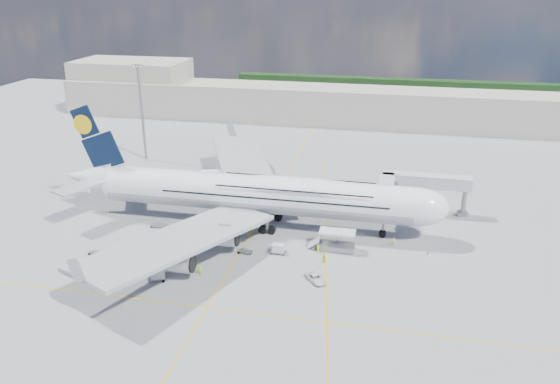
% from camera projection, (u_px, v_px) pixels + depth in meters
% --- Properties ---
extents(ground, '(300.00, 300.00, 0.00)m').
position_uv_depth(ground, '(243.00, 248.00, 100.57)').
color(ground, gray).
rests_on(ground, ground).
extents(taxi_line_main, '(0.25, 220.00, 0.01)m').
position_uv_depth(taxi_line_main, '(243.00, 248.00, 100.57)').
color(taxi_line_main, '#DAA30B').
rests_on(taxi_line_main, ground).
extents(taxi_line_cross, '(120.00, 0.25, 0.01)m').
position_uv_depth(taxi_line_cross, '(207.00, 308.00, 82.39)').
color(taxi_line_cross, '#DAA30B').
rests_on(taxi_line_cross, ground).
extents(taxi_line_diag, '(14.16, 99.06, 0.01)m').
position_uv_depth(taxi_line_diag, '(325.00, 231.00, 106.95)').
color(taxi_line_diag, '#DAA30B').
rests_on(taxi_line_diag, ground).
extents(airliner, '(77.26, 79.15, 23.71)m').
position_uv_depth(airliner, '(257.00, 193.00, 107.07)').
color(airliner, white).
rests_on(airliner, ground).
extents(jet_bridge, '(18.80, 12.10, 8.50)m').
position_uv_depth(jet_bridge, '(410.00, 185.00, 111.31)').
color(jet_bridge, '#B7B7BC').
rests_on(jet_bridge, ground).
extents(cargo_loader, '(8.53, 3.20, 3.67)m').
position_uv_depth(cargo_loader, '(336.00, 243.00, 99.49)').
color(cargo_loader, silver).
rests_on(cargo_loader, ground).
extents(light_mast, '(3.00, 0.70, 25.50)m').
position_uv_depth(light_mast, '(142.00, 112.00, 144.32)').
color(light_mast, gray).
rests_on(light_mast, ground).
extents(terminal, '(180.00, 16.00, 12.00)m').
position_uv_depth(terminal, '(318.00, 105.00, 184.70)').
color(terminal, '#B2AD9E').
rests_on(terminal, ground).
extents(hangar, '(40.00, 22.00, 18.00)m').
position_uv_depth(hangar, '(133.00, 85.00, 201.66)').
color(hangar, '#B2AD9E').
rests_on(hangar, ground).
extents(tree_line, '(160.00, 6.00, 8.00)m').
position_uv_depth(tree_line, '(433.00, 90.00, 218.62)').
color(tree_line, '#193814').
rests_on(tree_line, ground).
extents(dolly_row_a, '(2.90, 2.04, 0.39)m').
position_uv_depth(dolly_row_a, '(96.00, 253.00, 98.04)').
color(dolly_row_a, gray).
rests_on(dolly_row_a, ground).
extents(dolly_row_b, '(3.54, 2.79, 1.99)m').
position_uv_depth(dolly_row_b, '(157.00, 274.00, 89.55)').
color(dolly_row_b, gray).
rests_on(dolly_row_b, ground).
extents(dolly_row_c, '(3.74, 2.53, 0.50)m').
position_uv_depth(dolly_row_c, '(147.00, 246.00, 100.25)').
color(dolly_row_c, gray).
rests_on(dolly_row_c, ground).
extents(dolly_back, '(3.07, 1.79, 0.43)m').
position_uv_depth(dolly_back, '(158.00, 226.00, 108.62)').
color(dolly_back, gray).
rests_on(dolly_back, ground).
extents(dolly_nose_far, '(2.90, 1.63, 1.80)m').
position_uv_depth(dolly_nose_far, '(278.00, 249.00, 98.12)').
color(dolly_nose_far, gray).
rests_on(dolly_nose_far, ground).
extents(dolly_nose_near, '(2.96, 2.22, 0.39)m').
position_uv_depth(dolly_nose_near, '(245.00, 252.00, 98.48)').
color(dolly_nose_near, gray).
rests_on(dolly_nose_near, ground).
extents(baggage_tug, '(3.04, 2.03, 1.74)m').
position_uv_depth(baggage_tug, '(171.00, 248.00, 98.64)').
color(baggage_tug, white).
rests_on(baggage_tug, ground).
extents(catering_truck_inner, '(7.79, 4.66, 4.35)m').
position_uv_depth(catering_truck_inner, '(215.00, 181.00, 127.40)').
color(catering_truck_inner, gray).
rests_on(catering_truck_inner, ground).
extents(catering_truck_outer, '(6.22, 3.99, 3.44)m').
position_uv_depth(catering_truck_outer, '(230.00, 155.00, 147.01)').
color(catering_truck_outer, gray).
rests_on(catering_truck_outer, ground).
extents(service_van, '(4.23, 4.52, 1.18)m').
position_uv_depth(service_van, '(315.00, 278.00, 89.24)').
color(service_van, white).
rests_on(service_van, ground).
extents(crew_nose, '(0.72, 0.61, 1.67)m').
position_uv_depth(crew_nose, '(394.00, 242.00, 100.95)').
color(crew_nose, '#CAE317').
rests_on(crew_nose, ground).
extents(crew_loader, '(1.11, 1.01, 1.85)m').
position_uv_depth(crew_loader, '(324.00, 259.00, 94.51)').
color(crew_loader, '#C5E317').
rests_on(crew_loader, ground).
extents(crew_wing, '(0.64, 1.18, 1.91)m').
position_uv_depth(crew_wing, '(153.00, 238.00, 101.95)').
color(crew_wing, '#C6EA18').
rests_on(crew_wing, ground).
extents(crew_van, '(0.86, 0.85, 1.50)m').
position_uv_depth(crew_van, '(318.00, 249.00, 98.46)').
color(crew_van, '#A3EA18').
rests_on(crew_van, ground).
extents(crew_tug, '(1.35, 1.10, 1.83)m').
position_uv_depth(crew_tug, '(200.00, 270.00, 91.16)').
color(crew_tug, '#A9EA18').
rests_on(crew_tug, ground).
extents(cone_nose, '(0.43, 0.43, 0.55)m').
position_uv_depth(cone_nose, '(428.00, 253.00, 98.08)').
color(cone_nose, '#F05D0C').
rests_on(cone_nose, ground).
extents(cone_wing_left_inner, '(0.44, 0.44, 0.56)m').
position_uv_depth(cone_wing_left_inner, '(217.00, 205.00, 118.48)').
color(cone_wing_left_inner, '#F05D0C').
rests_on(cone_wing_left_inner, ground).
extents(cone_wing_left_outer, '(0.42, 0.42, 0.54)m').
position_uv_depth(cone_wing_left_outer, '(245.00, 181.00, 132.74)').
color(cone_wing_left_outer, '#F05D0C').
rests_on(cone_wing_left_outer, ground).
extents(cone_wing_right_inner, '(0.41, 0.41, 0.52)m').
position_uv_depth(cone_wing_right_inner, '(227.00, 235.00, 104.84)').
color(cone_wing_right_inner, '#F05D0C').
rests_on(cone_wing_right_inner, ground).
extents(cone_wing_right_outer, '(0.42, 0.42, 0.53)m').
position_uv_depth(cone_wing_right_outer, '(154.00, 261.00, 95.22)').
color(cone_wing_right_outer, '#F05D0C').
rests_on(cone_wing_right_outer, ground).
extents(cone_tail, '(0.38, 0.38, 0.48)m').
position_uv_depth(cone_tail, '(110.00, 212.00, 115.30)').
color(cone_tail, '#F05D0C').
rests_on(cone_tail, ground).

